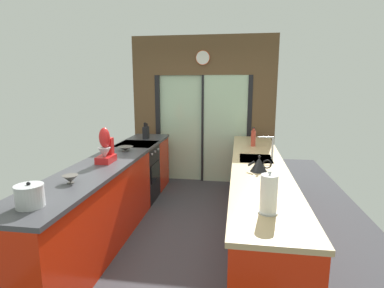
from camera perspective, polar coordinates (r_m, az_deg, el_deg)
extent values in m
cube|color=#38383D|center=(4.34, -0.94, -14.11)|extent=(5.04, 7.60, 0.02)
cube|color=brown|center=(5.73, 2.11, 16.24)|extent=(2.64, 0.08, 0.70)
cube|color=#B2D1AD|center=(5.85, -2.06, 2.88)|extent=(0.80, 0.02, 2.00)
cube|color=#B2D1AD|center=(5.72, 6.18, 2.62)|extent=(0.80, 0.02, 2.00)
cube|color=black|center=(5.93, -6.29, 2.92)|extent=(0.08, 0.10, 2.00)
cube|color=black|center=(5.73, 10.59, 2.52)|extent=(0.08, 0.10, 2.00)
cube|color=black|center=(5.77, 2.01, 2.76)|extent=(0.04, 0.10, 2.00)
cube|color=brown|center=(6.00, -8.60, 2.96)|extent=(0.42, 0.08, 2.00)
cube|color=brown|center=(5.75, 13.08, 2.44)|extent=(0.42, 0.08, 2.00)
cylinder|color=white|center=(5.67, 2.03, 15.79)|extent=(0.23, 0.03, 0.23)
torus|color=#DB4C23|center=(5.67, 2.03, 15.79)|extent=(0.25, 0.02, 0.25)
cube|color=red|center=(3.62, -18.26, -12.23)|extent=(0.58, 2.55, 0.88)
cube|color=red|center=(5.56, -8.05, -3.57)|extent=(0.58, 0.65, 0.88)
cube|color=#3D3D42|center=(4.01, -14.66, -2.80)|extent=(0.62, 3.80, 0.04)
cube|color=red|center=(3.84, 12.01, -10.50)|extent=(0.58, 3.80, 0.88)
cube|color=tan|center=(3.70, 12.30, -3.85)|extent=(0.62, 3.80, 0.04)
cube|color=#B7BABC|center=(3.94, 11.79, -2.98)|extent=(0.40, 0.48, 0.05)
cylinder|color=#B7BABC|center=(3.92, 14.80, -0.70)|extent=(0.02, 0.02, 0.28)
cylinder|color=#B7BABC|center=(3.89, 13.58, 1.22)|extent=(0.18, 0.02, 0.02)
cube|color=black|center=(4.98, -10.11, -5.36)|extent=(0.58, 0.60, 0.88)
cube|color=black|center=(4.89, -6.83, -5.10)|extent=(0.01, 0.48, 0.28)
cube|color=black|center=(4.87, -10.29, -0.11)|extent=(0.58, 0.60, 0.03)
cylinder|color=#B7BABC|center=(4.64, -7.45, -1.92)|extent=(0.02, 0.04, 0.04)
cylinder|color=#B7BABC|center=(4.81, -6.86, -1.44)|extent=(0.02, 0.04, 0.04)
cylinder|color=#B7BABC|center=(4.98, -6.31, -1.00)|extent=(0.02, 0.04, 0.04)
cylinder|color=#514C47|center=(3.12, -21.69, -6.74)|extent=(0.07, 0.07, 0.01)
cone|color=#514C47|center=(3.11, -21.74, -6.06)|extent=(0.15, 0.15, 0.07)
cylinder|color=#514C47|center=(4.37, -12.30, -1.22)|extent=(0.10, 0.10, 0.01)
cone|color=#514C47|center=(4.36, -12.32, -0.82)|extent=(0.22, 0.22, 0.05)
cube|color=black|center=(5.25, -8.60, 2.08)|extent=(0.08, 0.14, 0.21)
cylinder|color=black|center=(5.24, -8.92, 3.54)|extent=(0.02, 0.02, 0.08)
cylinder|color=black|center=(5.24, -8.74, 3.55)|extent=(0.02, 0.02, 0.08)
cylinder|color=black|center=(5.23, -8.55, 3.50)|extent=(0.02, 0.02, 0.07)
cylinder|color=black|center=(5.23, -8.36, 3.46)|extent=(0.02, 0.02, 0.07)
cube|color=red|center=(3.79, -15.75, -2.72)|extent=(0.17, 0.26, 0.08)
cube|color=red|center=(3.85, -15.25, -0.35)|extent=(0.10, 0.08, 0.20)
ellipsoid|color=red|center=(3.73, -16.02, 1.13)|extent=(0.13, 0.12, 0.24)
cone|color=#B7BABC|center=(3.75, -16.00, -1.64)|extent=(0.15, 0.15, 0.13)
cylinder|color=#B7BABC|center=(2.65, -28.02, -8.67)|extent=(0.21, 0.21, 0.16)
cylinder|color=#B7BABC|center=(2.63, -28.19, -6.88)|extent=(0.21, 0.21, 0.01)
sphere|color=black|center=(2.62, -28.22, -6.54)|extent=(0.03, 0.03, 0.03)
cone|color=black|center=(3.34, 12.37, -3.77)|extent=(0.18, 0.18, 0.15)
sphere|color=black|center=(3.32, 12.43, -2.31)|extent=(0.03, 0.03, 0.03)
cylinder|color=black|center=(3.34, 10.99, -3.61)|extent=(0.08, 0.02, 0.07)
torus|color=black|center=(3.35, 13.83, -3.68)|extent=(0.10, 0.01, 0.10)
cylinder|color=#B23D2D|center=(4.67, 11.37, 1.01)|extent=(0.07, 0.07, 0.23)
cylinder|color=#B23D2D|center=(4.65, 11.43, 2.68)|extent=(0.03, 0.03, 0.04)
cylinder|color=black|center=(4.64, 11.45, 2.99)|extent=(0.04, 0.04, 0.01)
cylinder|color=#B7BABC|center=(2.34, 13.96, -12.24)|extent=(0.14, 0.14, 0.01)
cylinder|color=white|center=(2.29, 14.13, -8.93)|extent=(0.12, 0.12, 0.28)
sphere|color=#B7BABC|center=(2.24, 14.31, -5.25)|extent=(0.03, 0.03, 0.03)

